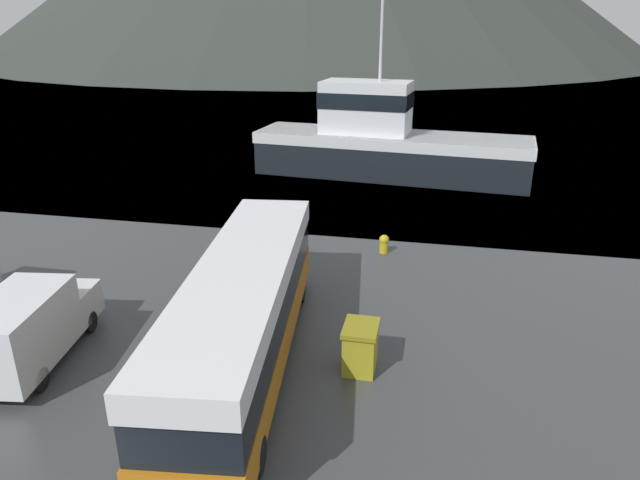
# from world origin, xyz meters

# --- Properties ---
(water_surface) EXTENTS (240.00, 240.00, 0.00)m
(water_surface) POSITION_xyz_m (0.00, 139.28, 0.00)
(water_surface) COLOR #475B6B
(water_surface) RESTS_ON ground
(tour_bus) EXTENTS (4.00, 12.40, 3.32)m
(tour_bus) POSITION_xyz_m (-2.95, 8.09, 1.87)
(tour_bus) COLOR #B26614
(tour_bus) RESTS_ON ground
(delivery_van) EXTENTS (2.71, 5.49, 2.37)m
(delivery_van) POSITION_xyz_m (-9.27, 6.90, 1.26)
(delivery_van) COLOR silver
(delivery_van) RESTS_ON ground
(fishing_boat) EXTENTS (18.05, 6.21, 11.45)m
(fishing_boat) POSITION_xyz_m (-1.17, 31.24, 2.24)
(fishing_boat) COLOR black
(fishing_boat) RESTS_ON water_surface
(storage_bin) EXTENTS (1.01, 1.30, 1.45)m
(storage_bin) POSITION_xyz_m (0.41, 8.59, 0.74)
(storage_bin) COLOR olive
(storage_bin) RESTS_ON ground
(mooring_bollard) EXTENTS (0.44, 0.44, 0.84)m
(mooring_bollard) POSITION_xyz_m (0.18, 17.78, 0.45)
(mooring_bollard) COLOR #B29919
(mooring_bollard) RESTS_ON ground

